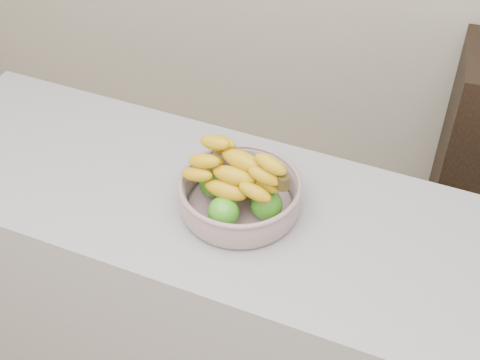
# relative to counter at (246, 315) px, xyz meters

# --- Properties ---
(counter) EXTENTS (2.00, 0.60, 0.90)m
(counter) POSITION_rel_counter_xyz_m (0.00, 0.00, 0.00)
(counter) COLOR gray
(counter) RESTS_ON ground
(fruit_bowl) EXTENTS (0.32, 0.32, 0.19)m
(fruit_bowl) POSITION_rel_counter_xyz_m (-0.02, 0.00, 0.51)
(fruit_bowl) COLOR #A5B7C6
(fruit_bowl) RESTS_ON counter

